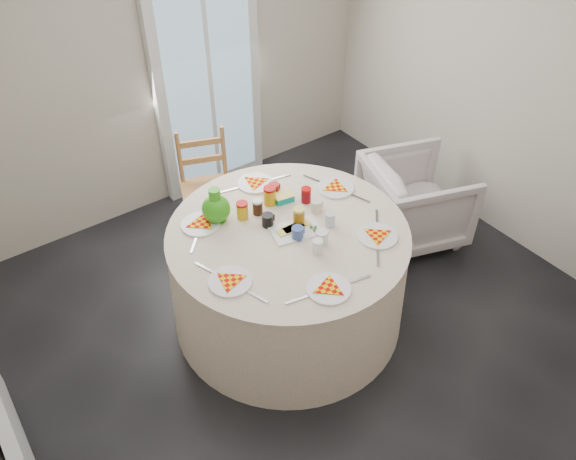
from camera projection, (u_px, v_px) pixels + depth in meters
floor at (307, 325)px, 4.07m from camera, size 4.00×4.00×0.00m
wall_back at (158, 61)px, 4.47m from camera, size 4.00×0.02×2.60m
wall_right at (526, 86)px, 4.13m from camera, size 0.02×4.00×2.60m
glass_door at (208, 80)px, 4.78m from camera, size 1.00×0.08×2.10m
radiator at (6, 417)px, 3.08m from camera, size 0.07×1.00×0.55m
table at (288, 276)px, 3.92m from camera, size 1.65×1.65×0.83m
wooden_chair at (208, 189)px, 4.55m from camera, size 0.53×0.52×0.93m
armchair at (415, 197)px, 4.60m from camera, size 0.92×0.95×0.78m
place_settings at (288, 234)px, 3.66m from camera, size 1.68×1.68×0.03m
jar_cluster at (274, 207)px, 3.80m from camera, size 0.57×0.43×0.15m
butter_tub at (283, 201)px, 3.90m from camera, size 0.15×0.12×0.05m
green_pitcher at (216, 211)px, 3.69m from camera, size 0.22×0.22×0.25m
cheese_platter at (296, 233)px, 3.66m from camera, size 0.36×0.28×0.04m
mugs_glasses at (301, 222)px, 3.69m from camera, size 0.67×0.67×0.11m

